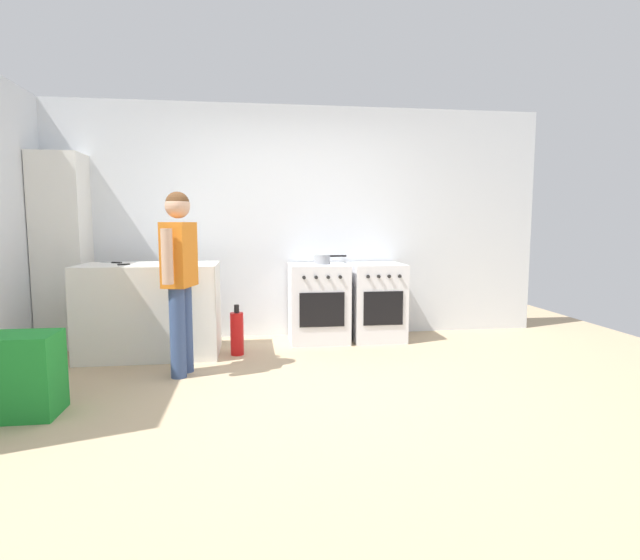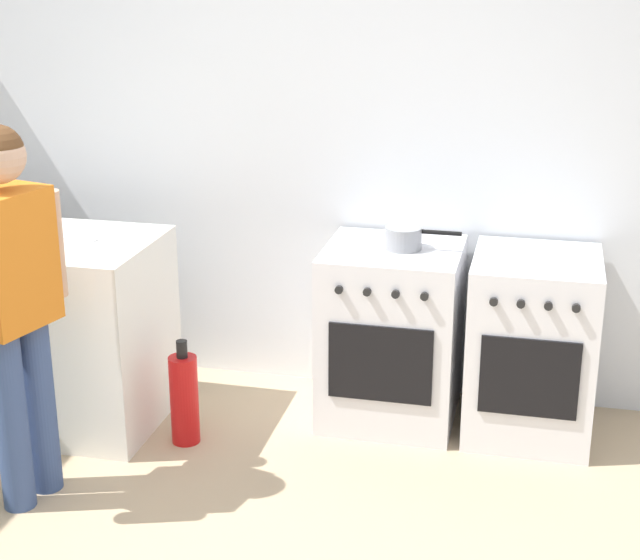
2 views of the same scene
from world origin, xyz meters
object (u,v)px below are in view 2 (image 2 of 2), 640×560
object	(u,v)px
oven_right	(531,346)
oven_left	(391,334)
knife_chef	(64,237)
person	(12,289)
pot	(404,238)
fire_extinguisher	(184,398)

from	to	relation	value
oven_right	oven_left	bearing A→B (deg)	180.00
oven_right	knife_chef	distance (m)	2.20
oven_right	person	xyz separation A→B (m)	(-1.97, -1.07, 0.49)
pot	oven_left	bearing A→B (deg)	-177.13
oven_left	oven_right	distance (m)	0.65
oven_left	person	distance (m)	1.77
person	fire_extinguisher	size ratio (longest dim) A/B	3.10
oven_left	person	size ratio (longest dim) A/B	0.55
oven_left	oven_right	bearing A→B (deg)	-0.00
knife_chef	oven_left	bearing A→B (deg)	13.16
oven_right	pot	distance (m)	0.77
pot	knife_chef	distance (m)	1.56
oven_right	knife_chef	world-z (taller)	knife_chef
pot	person	distance (m)	1.74
oven_left	knife_chef	xyz separation A→B (m)	(-1.47, -0.34, 0.48)
oven_right	knife_chef	size ratio (longest dim) A/B	2.73
person	oven_right	bearing A→B (deg)	28.57
oven_right	person	size ratio (longest dim) A/B	0.55
oven_right	fire_extinguisher	distance (m)	1.61
oven_right	pot	bearing A→B (deg)	179.77
pot	person	world-z (taller)	person
oven_left	fire_extinguisher	distance (m)	1.01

